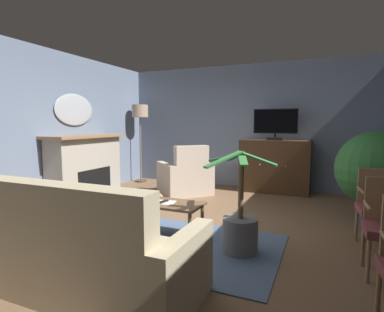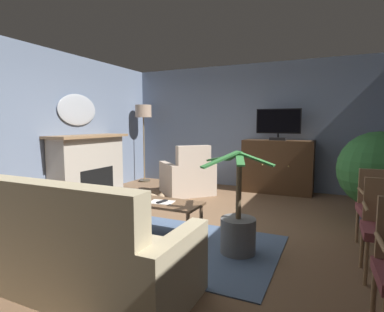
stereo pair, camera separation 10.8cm
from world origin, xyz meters
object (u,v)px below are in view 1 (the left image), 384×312
at_px(coffee_table, 162,206).
at_px(side_chair_beside_plant, 379,205).
at_px(fireplace, 87,168).
at_px(wall_mirror_oval, 74,110).
at_px(tv_remote, 163,202).
at_px(floor_lamp, 140,117).
at_px(folded_newspaper, 163,202).
at_px(tv_cabinet, 275,167).
at_px(armchair_by_fireplace, 186,178).
at_px(potted_plant_small_fern_corner, 375,171).
at_px(television, 275,124).
at_px(sofa_floral, 72,253).
at_px(potted_plant_tall_palm_by_window, 240,230).
at_px(cat, 149,198).

height_order(coffee_table, side_chair_beside_plant, side_chair_beside_plant).
distance_m(fireplace, wall_mirror_oval, 1.15).
distance_m(tv_remote, floor_lamp, 4.01).
height_order(tv_remote, folded_newspaper, tv_remote).
xyz_separation_m(tv_cabinet, armchair_by_fireplace, (-1.65, -0.89, -0.20)).
bearing_deg(potted_plant_small_fern_corner, floor_lamp, 164.05).
bearing_deg(wall_mirror_oval, television, 28.85).
bearing_deg(side_chair_beside_plant, armchair_by_fireplace, 153.52).
relative_size(wall_mirror_oval, floor_lamp, 0.51).
relative_size(tv_cabinet, floor_lamp, 0.75).
bearing_deg(side_chair_beside_plant, television, 122.58).
bearing_deg(floor_lamp, sofa_floral, -63.86).
distance_m(television, tv_remote, 3.41).
xyz_separation_m(tv_cabinet, side_chair_beside_plant, (1.56, -2.49, -0.02)).
height_order(television, armchair_by_fireplace, television).
relative_size(wall_mirror_oval, tv_cabinet, 0.69).
bearing_deg(folded_newspaper, television, 64.83).
relative_size(sofa_floral, potted_plant_tall_palm_by_window, 1.93).
distance_m(sofa_floral, floor_lamp, 5.16).
xyz_separation_m(tv_cabinet, sofa_floral, (-1.01, -4.62, -0.20)).
distance_m(tv_cabinet, cat, 2.71).
bearing_deg(armchair_by_fireplace, cat, -107.76).
bearing_deg(fireplace, potted_plant_small_fern_corner, 5.40).
bearing_deg(tv_cabinet, wall_mirror_oval, -150.49).
bearing_deg(potted_plant_small_fern_corner, side_chair_beside_plant, -94.15).
distance_m(fireplace, potted_plant_small_fern_corner, 4.90).
relative_size(coffee_table, tv_remote, 6.28).
xyz_separation_m(tv_cabinet, floor_lamp, (-3.21, -0.13, 1.08)).
relative_size(tv_cabinet, potted_plant_small_fern_corner, 1.06).
bearing_deg(cat, potted_plant_tall_palm_by_window, -35.02).
distance_m(tv_remote, armchair_by_fireplace, 2.42).
height_order(wall_mirror_oval, folded_newspaper, wall_mirror_oval).
bearing_deg(sofa_floral, side_chair_beside_plant, 39.66).
distance_m(television, cat, 2.97).
bearing_deg(potted_plant_tall_palm_by_window, side_chair_beside_plant, 29.27).
bearing_deg(television, cat, -137.50).
height_order(tv_remote, potted_plant_tall_palm_by_window, potted_plant_tall_palm_by_window).
relative_size(wall_mirror_oval, cat, 1.35).
xyz_separation_m(tv_remote, potted_plant_tall_palm_by_window, (1.03, -0.10, -0.19)).
bearing_deg(fireplace, tv_cabinet, 31.34).
bearing_deg(sofa_floral, wall_mirror_oval, 133.23).
xyz_separation_m(side_chair_beside_plant, cat, (-3.51, 0.65, -0.41)).
bearing_deg(tv_remote, fireplace, -106.44).
bearing_deg(wall_mirror_oval, armchair_by_fireplace, 30.42).
bearing_deg(potted_plant_small_fern_corner, fireplace, -174.60).
height_order(wall_mirror_oval, sofa_floral, wall_mirror_oval).
bearing_deg(floor_lamp, side_chair_beside_plant, -26.28).
xyz_separation_m(cat, floor_lamp, (-1.26, 1.71, 1.52)).
height_order(sofa_floral, side_chair_beside_plant, sofa_floral).
height_order(potted_plant_small_fern_corner, cat, potted_plant_small_fern_corner).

